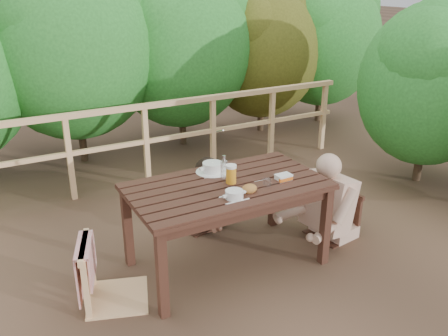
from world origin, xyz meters
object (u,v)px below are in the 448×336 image
beer_glass (231,175)px  chair_left (113,245)px  table (227,225)px  bread_roll (249,189)px  soup_near (234,195)px  diner_right (340,166)px  woman (198,171)px  bottle (224,169)px  butter_tub (284,178)px  tumbler (267,183)px  chair_far (199,180)px  soup_far (213,168)px  chair_right (334,197)px

beer_glass → chair_left: bearing=-178.5°
table → bread_roll: size_ratio=12.37×
soup_near → diner_right: bearing=9.7°
woman → bread_roll: bearing=75.8°
bottle → butter_tub: bearing=-25.7°
woman → tumbler: (0.15, -1.01, 0.23)m
table → diner_right: size_ratio=1.13×
chair_left → butter_tub: (1.48, -0.12, 0.30)m
soup_near → chair_left: bearing=165.3°
chair_far → woman: (0.00, 0.02, 0.09)m
woman → soup_far: 0.59m
table → butter_tub: size_ratio=12.00×
bottle → chair_right: bearing=-6.3°
soup_far → butter_tub: (0.45, -0.44, -0.02)m
diner_right → chair_left: bearing=81.1°
chair_left → butter_tub: bearing=-76.2°
bread_roll → tumbler: size_ratio=1.73×
bread_roll → butter_tub: bearing=10.9°
table → chair_left: bearing=-178.5°
diner_right → butter_tub: diner_right is taller
bread_roll → woman: bearing=87.7°
woman → bread_roll: (-0.04, -1.04, 0.23)m
tumbler → soup_near: bearing=-168.3°
chair_right → soup_near: size_ratio=3.43×
table → soup_near: size_ratio=6.82×
chair_far → chair_right: (1.03, -0.85, -0.07)m
chair_far → woman: woman is taller
bottle → butter_tub: size_ratio=1.76×
tumbler → bread_roll: bearing=-172.0°
chair_far → soup_near: size_ratio=3.98×
woman → butter_tub: size_ratio=8.34×
soup_far → beer_glass: 0.30m
chair_right → soup_far: size_ratio=2.75×
chair_right → bread_roll: bread_roll is taller
soup_near → bread_roll: (0.17, 0.05, -0.00)m
soup_far → beer_glass: beer_glass is taller
chair_left → beer_glass: bearing=-70.1°
chair_right → bread_roll: 1.15m
chair_right → woman: bearing=-138.4°
soup_near → bottle: bearing=74.6°
woman → tumbler: woman is taller
chair_left → bottle: bottle is taller
bread_roll → bottle: bearing=103.5°
butter_tub → woman: bearing=108.5°
diner_right → soup_far: diner_right is taller
diner_right → butter_tub: (-0.71, -0.10, 0.06)m
table → chair_left: 1.01m
table → soup_near: 0.51m
diner_right → beer_glass: 1.15m
chair_far → chair_right: 1.34m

